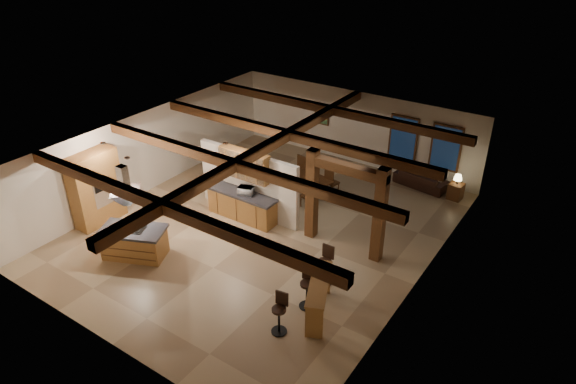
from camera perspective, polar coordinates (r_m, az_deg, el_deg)
name	(u,v)px	position (r m, az deg, el deg)	size (l,w,h in m)	color
ground	(265,228)	(16.34, -2.55, -4.06)	(12.00, 12.00, 0.00)	tan
room_walls	(264,179)	(15.45, -2.69, 1.50)	(12.00, 12.00, 12.00)	silver
ceiling_beams	(263,149)	(15.02, -2.78, 4.82)	(10.00, 12.00, 0.28)	#3C210F
timber_posts	(345,195)	(14.66, 6.37, -0.33)	(2.50, 0.30, 2.90)	#3C210F
partition_wall	(249,183)	(16.66, -4.39, 0.95)	(3.80, 0.18, 2.20)	silver
pantry_cabinet	(96,188)	(17.20, -20.58, 0.38)	(0.67, 1.60, 2.40)	olive
back_counter	(242,205)	(16.70, -5.13, -1.46)	(2.50, 0.66, 0.94)	olive
upper_display_cabinet	(244,165)	(16.19, -4.90, 3.04)	(1.80, 0.36, 0.95)	olive
range_hood	(127,202)	(14.85, -17.41, -1.12)	(1.10, 1.10, 1.40)	silver
back_windows	(424,143)	(19.22, 14.88, 5.30)	(2.70, 0.07, 1.70)	#3C210F
framed_art	(322,114)	(20.79, 3.77, 8.60)	(0.65, 0.05, 0.85)	#3C210F
recessed_cans	(152,148)	(15.30, -14.85, 4.76)	(3.16, 2.46, 0.03)	silver
kitchen_island	(134,242)	(15.52, -16.71, -5.35)	(2.08, 1.64, 0.92)	olive
dining_table	(306,186)	(18.16, 2.03, 0.72)	(1.78, 1.00, 0.63)	#3F220F
sofa	(421,179)	(19.26, 14.56, 1.37)	(1.91, 0.75, 0.56)	black
microwave	(246,191)	(16.30, -4.68, 0.16)	(0.48, 0.32, 0.27)	silver
bar_counter	(319,293)	(12.81, 3.44, -11.11)	(1.17, 1.87, 0.97)	olive
side_table	(456,191)	(18.77, 18.13, 0.09)	(0.47, 0.47, 0.58)	#3C210F
table_lamp	(458,178)	(18.53, 18.37, 1.54)	(0.29, 0.29, 0.34)	black
bar_stool_a	(280,313)	(12.39, -0.93, -13.29)	(0.38, 0.39, 1.09)	black
bar_stool_b	(307,287)	(13.06, 2.18, -10.55)	(0.43, 0.44, 1.15)	black
bar_stool_c	(325,265)	(13.80, 4.17, -8.12)	(0.40, 0.40, 1.16)	black
dining_chairs	(306,179)	(18.04, 2.04, 1.43)	(1.97, 1.97, 1.12)	#3C210F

